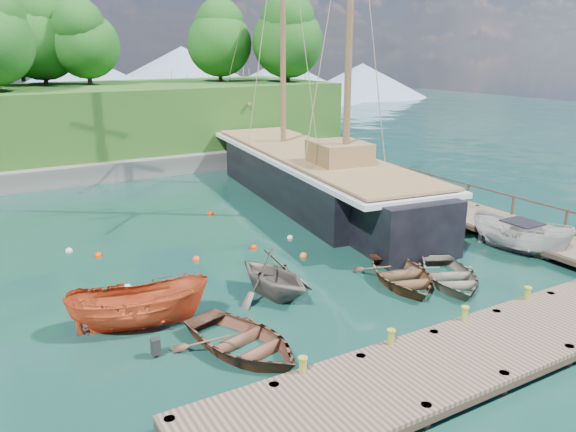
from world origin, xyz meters
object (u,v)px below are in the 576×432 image
rowboat_0 (243,351)px  rowboat_3 (450,283)px  schooner (311,179)px  motorboat_orange (141,328)px  cabin_boat_white (519,252)px  rowboat_1 (273,295)px  rowboat_2 (402,283)px

rowboat_0 → rowboat_3: size_ratio=1.08×
rowboat_3 → schooner: 13.71m
motorboat_orange → schooner: schooner is taller
schooner → cabin_boat_white: bearing=-68.7°
rowboat_1 → cabin_boat_white: size_ratio=0.78×
rowboat_0 → rowboat_1: rowboat_1 is taller
rowboat_0 → rowboat_3: (9.25, 0.57, 0.00)m
rowboat_0 → cabin_boat_white: bearing=-9.9°
rowboat_2 → cabin_boat_white: (6.83, -0.05, 0.00)m
rowboat_0 → rowboat_2: size_ratio=1.01×
rowboat_1 → cabin_boat_white: 11.86m
rowboat_0 → schooner: bearing=35.4°
rowboat_3 → rowboat_0: bearing=-149.2°
rowboat_2 → rowboat_0: bearing=-149.8°
motorboat_orange → cabin_boat_white: size_ratio=0.98×
motorboat_orange → schooner: (13.61, 11.09, 1.23)m
rowboat_0 → rowboat_1: bearing=32.5°
motorboat_orange → cabin_boat_white: (16.76, -1.49, 0.00)m
rowboat_2 → schooner: schooner is taller
rowboat_0 → motorboat_orange: motorboat_orange is taller
rowboat_2 → schooner: 13.11m
rowboat_0 → schooner: schooner is taller
rowboat_1 → rowboat_3: bearing=-30.9°
cabin_boat_white → motorboat_orange: bearing=162.7°
rowboat_0 → cabin_boat_white: 14.55m
cabin_boat_white → schooner: 13.02m
rowboat_1 → motorboat_orange: rowboat_1 is taller
rowboat_3 → motorboat_orange: (-11.54, 2.42, 0.00)m
rowboat_1 → rowboat_3: (6.53, -2.48, 0.00)m
rowboat_2 → motorboat_orange: (-9.93, 1.44, 0.00)m
rowboat_1 → rowboat_2: rowboat_1 is taller
schooner → rowboat_2: bearing=-99.1°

